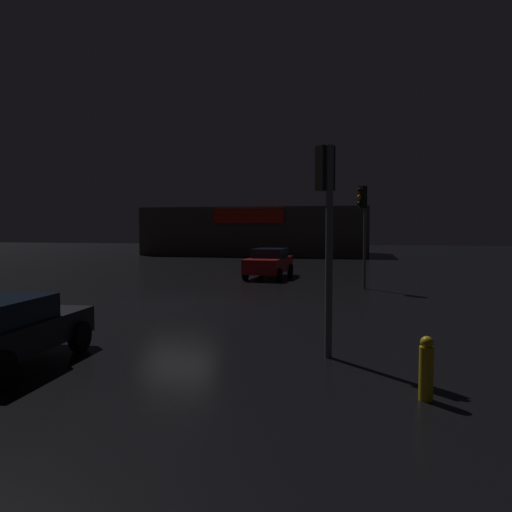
{
  "coord_description": "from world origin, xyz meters",
  "views": [
    {
      "loc": [
        6.32,
        -16.75,
        2.68
      ],
      "look_at": [
        1.89,
        4.41,
        1.43
      ],
      "focal_mm": 35.2,
      "sensor_mm": 36.0,
      "label": 1
    }
  ],
  "objects": [
    {
      "name": "ground_plane",
      "position": [
        0.0,
        0.0,
        0.0
      ],
      "size": [
        120.0,
        120.0,
        0.0
      ],
      "primitive_type": "plane",
      "color": "black"
    },
    {
      "name": "store_building",
      "position": [
        -3.6,
        32.29,
        2.27
      ],
      "size": [
        21.3,
        9.93,
        4.53
      ],
      "color": "#4C4742",
      "rests_on": "ground"
    },
    {
      "name": "traffic_signal_main",
      "position": [
        6.4,
        5.32,
        3.26
      ],
      "size": [
        0.43,
        0.41,
        4.44
      ],
      "color": "#595B60",
      "rests_on": "ground"
    },
    {
      "name": "traffic_signal_cross_left",
      "position": [
        5.62,
        -6.41,
        3.05
      ],
      "size": [
        0.41,
        0.43,
        4.32
      ],
      "color": "#595B60",
      "rests_on": "ground"
    },
    {
      "name": "car_near",
      "position": [
        -0.41,
        -8.48,
        0.72
      ],
      "size": [
        2.16,
        4.03,
        1.35
      ],
      "color": "black",
      "rests_on": "ground"
    },
    {
      "name": "car_far",
      "position": [
        1.57,
        9.35,
        0.8
      ],
      "size": [
        2.16,
        4.46,
        1.54
      ],
      "color": "#A51414",
      "rests_on": "ground"
    },
    {
      "name": "fire_hydrant",
      "position": [
        7.33,
        -8.75,
        0.5
      ],
      "size": [
        0.22,
        0.22,
        1.0
      ],
      "color": "gold",
      "rests_on": "ground"
    }
  ]
}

